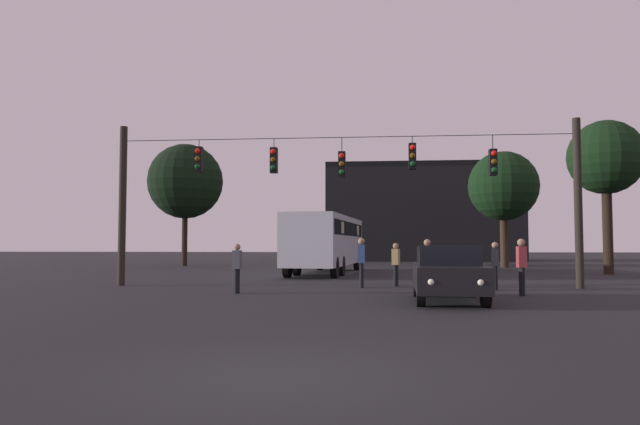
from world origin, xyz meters
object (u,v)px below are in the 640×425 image
pedestrian_trailing (396,262)px  pedestrian_near_bus (237,265)px  car_near_right (448,272)px  tree_left_silhouette (185,182)px  pedestrian_crossing_center (522,263)px  pedestrian_far_side (427,261)px  pedestrian_crossing_right (495,263)px  pedestrian_crossing_left (361,259)px  city_bus (327,238)px  tree_behind_building (503,187)px  tree_right_far (606,159)px

pedestrian_trailing → pedestrian_near_bus: bearing=-145.6°
car_near_right → tree_left_silhouette: bearing=122.3°
pedestrian_crossing_center → pedestrian_near_bus: pedestrian_crossing_center is taller
pedestrian_far_side → tree_left_silhouette: tree_left_silhouette is taller
pedestrian_crossing_right → pedestrian_trailing: (-3.31, 1.49, -0.02)m
pedestrian_crossing_right → tree_left_silhouette: 27.56m
pedestrian_crossing_left → pedestrian_crossing_right: (4.57, -0.72, -0.10)m
city_bus → pedestrian_crossing_center: size_ratio=6.48×
tree_left_silhouette → tree_behind_building: (22.30, -0.88, -0.65)m
pedestrian_crossing_center → pedestrian_far_side: 3.30m
pedestrian_crossing_left → tree_behind_building: size_ratio=0.23×
car_near_right → tree_right_far: (10.14, 15.19, 5.24)m
pedestrian_crossing_right → pedestrian_near_bus: pedestrian_crossing_right is taller
pedestrian_crossing_center → tree_behind_building: size_ratio=0.22×
pedestrian_near_bus → tree_right_far: (16.50, 13.15, 5.15)m
pedestrian_near_bus → tree_left_silhouette: bearing=112.1°
tree_behind_building → tree_right_far: 9.21m
pedestrian_crossing_left → tree_left_silhouette: (-13.09, 19.81, 5.07)m
tree_left_silhouette → tree_behind_building: tree_left_silhouette is taller
city_bus → pedestrian_crossing_left: (2.02, -9.75, -0.85)m
pedestrian_crossing_right → pedestrian_trailing: 3.62m
pedestrian_far_side → tree_left_silhouette: (-15.35, 20.70, 5.11)m
car_near_right → pedestrian_far_side: pedestrian_far_side is taller
city_bus → pedestrian_trailing: city_bus is taller
pedestrian_trailing → tree_left_silhouette: (-14.35, 19.04, 5.19)m
pedestrian_crossing_left → pedestrian_near_bus: 4.79m
pedestrian_crossing_center → tree_behind_building: bearing=78.8°
tree_left_silhouette → tree_right_far: (25.68, -9.43, -0.06)m
pedestrian_trailing → tree_behind_building: tree_behind_building is taller
city_bus → pedestrian_crossing_center: 14.44m
pedestrian_crossing_center → pedestrian_trailing: pedestrian_crossing_center is taller
tree_right_far → city_bus: bearing=-177.5°
car_near_right → pedestrian_crossing_center: 3.12m
city_bus → tree_behind_building: 14.94m
pedestrian_crossing_right → tree_left_silhouette: (-17.66, 20.52, 5.17)m
pedestrian_near_bus → pedestrian_far_side: (6.17, 1.87, 0.10)m
pedestrian_crossing_right → car_near_right: bearing=-117.4°
car_near_right → pedestrian_crossing_left: pedestrian_crossing_left is taller
pedestrian_crossing_right → tree_behind_building: tree_behind_building is taller
tree_left_silhouette → tree_behind_building: 22.33m
pedestrian_trailing → city_bus: bearing=110.1°
pedestrian_near_bus → pedestrian_crossing_center: bearing=-0.8°
city_bus → car_near_right: (4.48, -14.55, -1.07)m
pedestrian_crossing_center → tree_right_far: 16.15m
pedestrian_crossing_right → pedestrian_crossing_left: bearing=171.1°
pedestrian_crossing_center → tree_left_silhouette: bearing=128.4°
car_near_right → pedestrian_crossing_left: size_ratio=2.47×
tree_behind_building → tree_right_far: (3.38, -8.54, 0.59)m
city_bus → pedestrian_far_side: bearing=-68.1°
tree_right_far → tree_behind_building: bearing=111.6°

